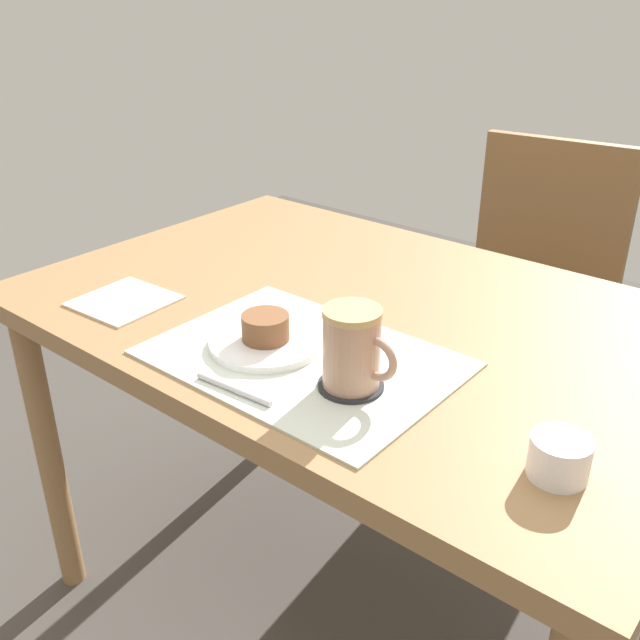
{
  "coord_description": "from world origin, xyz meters",
  "views": [
    {
      "loc": [
        0.65,
        -0.89,
        1.24
      ],
      "look_at": [
        0.04,
        -0.16,
        0.76
      ],
      "focal_mm": 40.0,
      "sensor_mm": 36.0,
      "label": 1
    }
  ],
  "objects_px": {
    "pastry_plate": "(266,342)",
    "sugar_bowl": "(559,458)",
    "pastry": "(265,327)",
    "dining_table": "(358,348)",
    "wooden_chair": "(528,295)",
    "coffee_mug": "(353,348)"
  },
  "relations": [
    {
      "from": "pastry_plate",
      "to": "sugar_bowl",
      "type": "xyz_separation_m",
      "value": [
        0.47,
        -0.01,
        0.02
      ]
    },
    {
      "from": "coffee_mug",
      "to": "sugar_bowl",
      "type": "relative_size",
      "value": 1.62
    },
    {
      "from": "coffee_mug",
      "to": "dining_table",
      "type": "bearing_deg",
      "value": 124.8
    },
    {
      "from": "dining_table",
      "to": "coffee_mug",
      "type": "xyz_separation_m",
      "value": [
        0.15,
        -0.22,
        0.14
      ]
    },
    {
      "from": "wooden_chair",
      "to": "sugar_bowl",
      "type": "xyz_separation_m",
      "value": [
        0.44,
        -0.94,
        0.25
      ]
    },
    {
      "from": "dining_table",
      "to": "pastry_plate",
      "type": "bearing_deg",
      "value": -96.01
    },
    {
      "from": "pastry_plate",
      "to": "sugar_bowl",
      "type": "bearing_deg",
      "value": -1.15
    },
    {
      "from": "pastry",
      "to": "sugar_bowl",
      "type": "relative_size",
      "value": 1.03
    },
    {
      "from": "dining_table",
      "to": "pastry_plate",
      "type": "relative_size",
      "value": 6.72
    },
    {
      "from": "pastry",
      "to": "dining_table",
      "type": "bearing_deg",
      "value": 83.99
    },
    {
      "from": "sugar_bowl",
      "to": "dining_table",
      "type": "bearing_deg",
      "value": 154.03
    },
    {
      "from": "wooden_chair",
      "to": "pastry",
      "type": "bearing_deg",
      "value": 82.36
    },
    {
      "from": "pastry",
      "to": "coffee_mug",
      "type": "xyz_separation_m",
      "value": [
        0.17,
        -0.01,
        0.03
      ]
    },
    {
      "from": "coffee_mug",
      "to": "pastry",
      "type": "bearing_deg",
      "value": 176.0
    },
    {
      "from": "pastry",
      "to": "sugar_bowl",
      "type": "distance_m",
      "value": 0.47
    },
    {
      "from": "pastry",
      "to": "coffee_mug",
      "type": "bearing_deg",
      "value": -4.0
    },
    {
      "from": "pastry_plate",
      "to": "coffee_mug",
      "type": "relative_size",
      "value": 1.53
    },
    {
      "from": "dining_table",
      "to": "pastry",
      "type": "xyz_separation_m",
      "value": [
        -0.02,
        -0.21,
        0.12
      ]
    },
    {
      "from": "pastry",
      "to": "coffee_mug",
      "type": "relative_size",
      "value": 0.64
    },
    {
      "from": "pastry",
      "to": "pastry_plate",
      "type": "bearing_deg",
      "value": 0.0
    },
    {
      "from": "pastry",
      "to": "coffee_mug",
      "type": "height_order",
      "value": "coffee_mug"
    },
    {
      "from": "sugar_bowl",
      "to": "pastry",
      "type": "bearing_deg",
      "value": 178.85
    }
  ]
}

